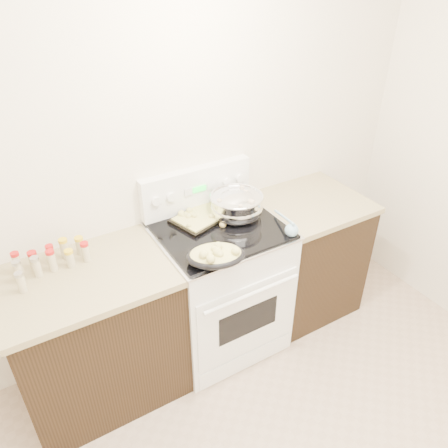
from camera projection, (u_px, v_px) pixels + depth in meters
room_shell at (386, 280)px, 1.08m from camera, size 4.10×3.60×2.75m
counter_left at (98, 335)px, 2.57m from camera, size 0.93×0.67×0.92m
counter_right at (304, 254)px, 3.25m from camera, size 0.73×0.67×0.92m
kitchen_range at (220, 285)px, 2.91m from camera, size 0.78×0.73×1.22m
mixing_bowl at (237, 206)px, 2.74m from camera, size 0.43×0.43×0.20m
roasting_pan at (216, 255)px, 2.35m from camera, size 0.38×0.33×0.12m
baking_sheet at (202, 216)px, 2.74m from camera, size 0.42×0.35×0.06m
wooden_spoon at (224, 221)px, 2.71m from camera, size 0.20×0.22×0.04m
blue_ladle at (291, 229)px, 2.59m from camera, size 0.10×0.28×0.10m
spice_jars at (49, 259)px, 2.34m from camera, size 0.39×0.22×0.13m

